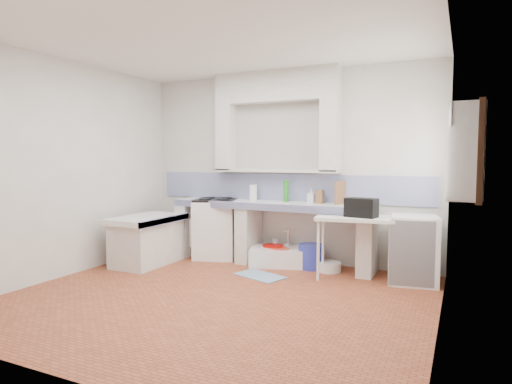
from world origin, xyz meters
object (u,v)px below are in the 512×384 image
at_px(side_table, 355,248).
at_px(fridge, 414,249).
at_px(sink, 283,258).
at_px(stove, 216,229).

xyz_separation_m(side_table, fridge, (0.70, 0.13, 0.02)).
xyz_separation_m(sink, fridge, (1.78, -0.13, 0.30)).
bearing_deg(fridge, stove, 167.56).
bearing_deg(stove, side_table, -25.28).
height_order(stove, fridge, stove).
bearing_deg(side_table, sink, 157.62).
bearing_deg(sink, side_table, -32.63).
height_order(stove, side_table, stove).
xyz_separation_m(sink, side_table, (1.07, -0.26, 0.29)).
bearing_deg(side_table, stove, 164.01).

